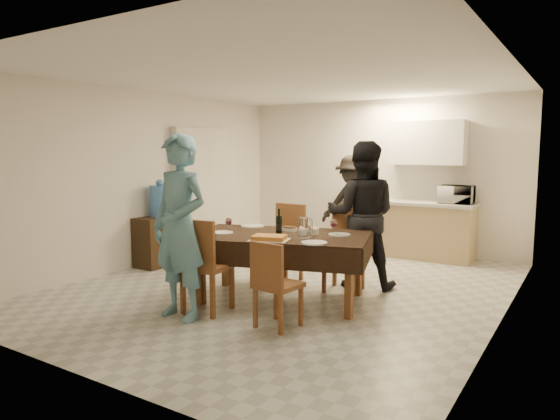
{
  "coord_description": "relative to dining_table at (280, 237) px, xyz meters",
  "views": [
    {
      "loc": [
        3.22,
        -5.27,
        1.72
      ],
      "look_at": [
        0.07,
        -0.3,
        1.02
      ],
      "focal_mm": 32.0,
      "sensor_mm": 36.0,
      "label": 1
    }
  ],
  "objects": [
    {
      "name": "chair_far_left",
      "position": [
        -0.45,
        0.65,
        -0.12
      ],
      "size": [
        0.48,
        0.48,
        0.55
      ],
      "rotation": [
        0.0,
        0.0,
        3.11
      ],
      "color": "brown",
      "rests_on": "floor"
    },
    {
      "name": "savoury_tart",
      "position": [
        0.1,
        -0.38,
        0.06
      ],
      "size": [
        0.48,
        0.41,
        0.05
      ],
      "primitive_type": "cube",
      "rotation": [
        0.0,
        0.0,
        0.31
      ],
      "color": "#CF843C",
      "rests_on": "dining_table"
    },
    {
      "name": "wall_left",
      "position": [
        -2.72,
        0.53,
        0.56
      ],
      "size": [
        0.02,
        6.0,
        2.6
      ],
      "primitive_type": "cube",
      "color": "silver",
      "rests_on": "floor"
    },
    {
      "name": "chair_near_right",
      "position": [
        0.45,
        -0.83,
        -0.21
      ],
      "size": [
        0.43,
        0.43,
        0.47
      ],
      "rotation": [
        0.0,
        0.0,
        -0.11
      ],
      "color": "brown",
      "rests_on": "floor"
    },
    {
      "name": "plate_near_right",
      "position": [
        0.6,
        -0.3,
        0.04
      ],
      "size": [
        0.27,
        0.27,
        0.02
      ],
      "primitive_type": "cylinder",
      "color": "white",
      "rests_on": "dining_table"
    },
    {
      "name": "kitchen_worktop",
      "position": [
        0.38,
        3.21,
        0.15
      ],
      "size": [
        2.24,
        0.64,
        0.05
      ],
      "primitive_type": "cube",
      "color": "beige",
      "rests_on": "kitchen_base_cabinet"
    },
    {
      "name": "plate_far_right",
      "position": [
        0.6,
        0.3,
        0.04
      ],
      "size": [
        0.24,
        0.24,
        0.01
      ],
      "primitive_type": "cylinder",
      "color": "white",
      "rests_on": "dining_table"
    },
    {
      "name": "water_pitcher",
      "position": [
        0.35,
        -0.05,
        0.15
      ],
      "size": [
        0.14,
        0.14,
        0.22
      ],
      "primitive_type": "cylinder",
      "color": "white",
      "rests_on": "dining_table"
    },
    {
      "name": "plate_far_left",
      "position": [
        -0.6,
        0.3,
        0.04
      ],
      "size": [
        0.29,
        0.29,
        0.02
      ],
      "primitive_type": "cylinder",
      "color": "white",
      "rests_on": "dining_table"
    },
    {
      "name": "wine_glass_c",
      "position": [
        -0.2,
        0.3,
        0.12
      ],
      "size": [
        0.08,
        0.08,
        0.18
      ],
      "primitive_type": null,
      "color": "white",
      "rests_on": "dining_table"
    },
    {
      "name": "chair_far_right",
      "position": [
        0.45,
        0.65,
        -0.12
      ],
      "size": [
        0.5,
        0.5,
        0.54
      ],
      "rotation": [
        0.0,
        0.0,
        3.25
      ],
      "color": "brown",
      "rests_on": "floor"
    },
    {
      "name": "wall_front",
      "position": [
        -0.22,
        -2.47,
        0.56
      ],
      "size": [
        5.0,
        0.02,
        2.6
      ],
      "primitive_type": "cube",
      "color": "silver",
      "rests_on": "floor"
    },
    {
      "name": "water_jug",
      "position": [
        -2.5,
        0.58,
        0.24
      ],
      "size": [
        0.31,
        0.31,
        0.47
      ],
      "primitive_type": "cylinder",
      "color": "#4783D3",
      "rests_on": "console"
    },
    {
      "name": "upper_cabinet",
      "position": [
        0.68,
        3.35,
        1.11
      ],
      "size": [
        1.2,
        0.34,
        0.7
      ],
      "primitive_type": "cube",
      "color": "white",
      "rests_on": "wall_back"
    },
    {
      "name": "microwave",
      "position": [
        1.2,
        3.21,
        0.31
      ],
      "size": [
        0.51,
        0.34,
        0.28
      ],
      "primitive_type": "imported",
      "rotation": [
        0.0,
        0.0,
        3.14
      ],
      "color": "white",
      "rests_on": "kitchen_worktop"
    },
    {
      "name": "floor",
      "position": [
        -0.22,
        0.53,
        -0.74
      ],
      "size": [
        5.0,
        6.0,
        0.02
      ],
      "primitive_type": "cube",
      "color": "#B9B9B4",
      "rests_on": "ground"
    },
    {
      "name": "wall_right",
      "position": [
        2.28,
        0.53,
        0.56
      ],
      "size": [
        0.02,
        6.0,
        2.6
      ],
      "primitive_type": "cube",
      "color": "silver",
      "rests_on": "floor"
    },
    {
      "name": "ceiling",
      "position": [
        -0.22,
        0.53,
        1.86
      ],
      "size": [
        5.0,
        6.0,
        0.02
      ],
      "primitive_type": "cube",
      "color": "white",
      "rests_on": "wall_back"
    },
    {
      "name": "person_near",
      "position": [
        -0.55,
        -1.05,
        0.21
      ],
      "size": [
        0.72,
        0.5,
        1.9
      ],
      "primitive_type": "imported",
      "rotation": [
        0.0,
        0.0,
        -0.07
      ],
      "color": "#5C90AA",
      "rests_on": "floor"
    },
    {
      "name": "person_kitchen",
      "position": [
        -0.34,
        2.76,
        0.09
      ],
      "size": [
        1.07,
        0.61,
        1.65
      ],
      "primitive_type": "imported",
      "color": "black",
      "rests_on": "floor"
    },
    {
      "name": "salad_bowl",
      "position": [
        0.3,
        0.18,
        0.07
      ],
      "size": [
        0.18,
        0.18,
        0.07
      ],
      "primitive_type": "cylinder",
      "color": "white",
      "rests_on": "dining_table"
    },
    {
      "name": "person_far",
      "position": [
        0.55,
        1.05,
        0.18
      ],
      "size": [
        1.07,
        0.95,
        1.84
      ],
      "primitive_type": "imported",
      "rotation": [
        0.0,
        0.0,
        3.47
      ],
      "color": "black",
      "rests_on": "floor"
    },
    {
      "name": "wine_bottle",
      "position": [
        -0.05,
        0.05,
        0.18
      ],
      "size": [
        0.07,
        0.07,
        0.29
      ],
      "primitive_type": null,
      "color": "black",
      "rests_on": "dining_table"
    },
    {
      "name": "console",
      "position": [
        -2.5,
        0.58,
        -0.37
      ],
      "size": [
        0.4,
        0.8,
        0.74
      ],
      "primitive_type": "cube",
      "color": "black",
      "rests_on": "floor"
    },
    {
      "name": "wall_back",
      "position": [
        -0.22,
        3.53,
        0.56
      ],
      "size": [
        5.0,
        0.02,
        2.6
      ],
      "primitive_type": "cube",
      "color": "silver",
      "rests_on": "floor"
    },
    {
      "name": "mushroom_dish",
      "position": [
        -0.05,
        0.28,
        0.05
      ],
      "size": [
        0.18,
        0.18,
        0.03
      ],
      "primitive_type": "cylinder",
      "color": "white",
      "rests_on": "dining_table"
    },
    {
      "name": "wine_glass_a",
      "position": [
        -0.55,
        -0.25,
        0.13
      ],
      "size": [
        0.08,
        0.08,
        0.18
      ],
      "primitive_type": null,
      "color": "white",
      "rests_on": "dining_table"
    },
    {
      "name": "dining_table",
      "position": [
        0.0,
        0.0,
        0.0
      ],
      "size": [
        2.24,
        1.69,
        0.78
      ],
      "rotation": [
        0.0,
        0.0,
        0.3
      ],
      "color": "black",
      "rests_on": "floor"
    },
    {
      "name": "stub_partition",
      "position": [
        -2.64,
        1.73,
        0.31
      ],
      "size": [
        0.15,
        1.4,
        2.1
      ],
      "primitive_type": "cube",
      "color": "silver",
      "rests_on": "floor"
    },
    {
      "name": "kitchen_base_cabinet",
      "position": [
        0.38,
        3.21,
        -0.31
      ],
      "size": [
        2.2,
        0.6,
        0.86
      ],
      "primitive_type": "cube",
      "color": "tan",
      "rests_on": "floor"
    },
    {
      "name": "wine_glass_b",
      "position": [
        0.55,
        0.25,
        0.13
      ],
      "size": [
        0.08,
        0.08,
        0.18
      ],
      "primitive_type": null,
      "color": "white",
      "rests_on": "dining_table"
    },
    {
      "name": "chair_near_left",
      "position": [
        -0.45,
        -0.85,
        -0.12
      ],
      "size": [
        0.51,
        0.51,
        0.55
      ],
      "rotation": [
        0.0,
        0.0,
        0.11
      ],
      "color": "brown",
      "rests_on": "floor"
    },
    {
      "name": "plate_near_left",
      "position": [
        -0.6,
        -0.3,
        0.04
      ],
      "size": [
        0.24,
        0.24,
        0.01
      ],
      "primitive_type": "cylinder",
      "color": "white",
      "rests_on": "dining_table"
    }
  ]
}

